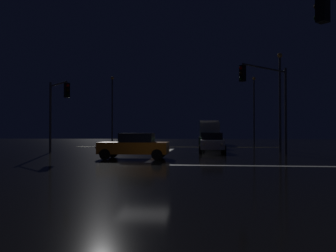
# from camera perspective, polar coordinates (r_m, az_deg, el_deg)

# --- Properties ---
(ground) EXTENTS (120.00, 120.00, 0.10)m
(ground) POSITION_cam_1_polar(r_m,az_deg,el_deg) (17.65, -4.04, -6.50)
(ground) COLOR black
(stop_line_north) EXTENTS (0.35, 14.78, 0.01)m
(stop_line_north) POSITION_cam_1_polar(r_m,az_deg,el_deg) (26.14, -0.77, -4.56)
(stop_line_north) COLOR white
(stop_line_north) RESTS_ON ground
(centre_line_ns) EXTENTS (22.00, 0.15, 0.01)m
(centre_line_ns) POSITION_cam_1_polar(r_m,az_deg,el_deg) (37.67, 1.28, -3.44)
(centre_line_ns) COLOR yellow
(centre_line_ns) RESTS_ON ground
(crosswalk_bar_east) EXTENTS (14.78, 0.40, 0.01)m
(crosswalk_bar_east) POSITION_cam_1_polar(r_m,az_deg,el_deg) (18.29, 24.11, -6.06)
(crosswalk_bar_east) COLOR white
(crosswalk_bar_east) RESTS_ON ground
(sedan_white) EXTENTS (2.02, 4.33, 1.57)m
(sedan_white) POSITION_cam_1_polar(r_m,az_deg,el_deg) (27.95, 7.20, -2.68)
(sedan_white) COLOR silver
(sedan_white) RESTS_ON ground
(sedan_silver) EXTENTS (2.02, 4.33, 1.57)m
(sedan_silver) POSITION_cam_1_polar(r_m,az_deg,el_deg) (34.43, 7.43, -2.34)
(sedan_silver) COLOR #B7B7BC
(sedan_silver) RESTS_ON ground
(sedan_green) EXTENTS (2.02, 4.33, 1.57)m
(sedan_green) POSITION_cam_1_polar(r_m,az_deg,el_deg) (39.72, 6.55, -2.15)
(sedan_green) COLOR #14512D
(sedan_green) RESTS_ON ground
(box_truck) EXTENTS (2.68, 8.28, 3.08)m
(box_truck) POSITION_cam_1_polar(r_m,az_deg,el_deg) (46.37, 6.75, -0.85)
(box_truck) COLOR beige
(box_truck) RESTS_ON ground
(sedan_orange_crossing) EXTENTS (4.33, 2.02, 1.57)m
(sedan_orange_crossing) POSITION_cam_1_polar(r_m,az_deg,el_deg) (21.44, -5.51, -3.23)
(sedan_orange_crossing) COLOR #C66014
(sedan_orange_crossing) RESTS_ON ground
(traffic_signal_ne) EXTENTS (3.81, 3.81, 6.35)m
(traffic_signal_ne) POSITION_cam_1_polar(r_m,az_deg,el_deg) (25.38, 16.12, 5.37)
(traffic_signal_ne) COLOR #4C4C51
(traffic_signal_ne) RESTS_ON ground
(traffic_signal_nw) EXTENTS (2.58, 2.58, 5.55)m
(traffic_signal_nw) POSITION_cam_1_polar(r_m,az_deg,el_deg) (27.66, -17.62, 3.56)
(traffic_signal_nw) COLOR #4C4C51
(traffic_signal_nw) RESTS_ON ground
(streetlamp_right_near) EXTENTS (0.44, 0.44, 8.61)m
(streetlamp_right_near) POSITION_cam_1_polar(r_m,az_deg,el_deg) (32.38, 17.84, 5.02)
(streetlamp_right_near) COLOR #424247
(streetlamp_right_near) RESTS_ON ground
(streetlamp_left_far) EXTENTS (0.44, 0.44, 9.36)m
(streetlamp_left_far) POSITION_cam_1_polar(r_m,az_deg,el_deg) (49.33, -9.10, 3.42)
(streetlamp_left_far) COLOR #424247
(streetlamp_left_far) RESTS_ON ground
(streetlamp_right_far) EXTENTS (0.44, 0.44, 9.00)m
(streetlamp_right_far) POSITION_cam_1_polar(r_m,az_deg,el_deg) (48.11, 13.89, 3.32)
(streetlamp_right_far) COLOR #424247
(streetlamp_right_far) RESTS_ON ground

